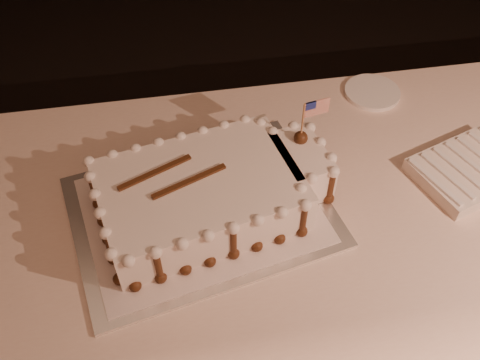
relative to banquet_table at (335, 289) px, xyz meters
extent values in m
cube|color=beige|center=(0.00, 0.00, 0.00)|extent=(2.40, 0.80, 0.75)
cube|color=white|center=(-0.33, 0.02, 0.38)|extent=(0.58, 0.48, 0.01)
cube|color=silver|center=(-0.33, 0.02, 0.38)|extent=(0.52, 0.43, 0.00)
cube|color=white|center=(-0.33, 0.02, 0.43)|extent=(0.43, 0.33, 0.09)
cube|color=white|center=(-0.12, 0.06, 0.43)|extent=(0.12, 0.16, 0.09)
sphere|color=#502A14|center=(-0.47, -0.14, 0.39)|extent=(0.02, 0.02, 0.02)
sphere|color=#502A14|center=(-0.42, -0.13, 0.39)|extent=(0.02, 0.02, 0.02)
sphere|color=#502A14|center=(-0.37, -0.12, 0.39)|extent=(0.02, 0.02, 0.02)
sphere|color=#502A14|center=(-0.33, -0.11, 0.39)|extent=(0.02, 0.02, 0.02)
sphere|color=#502A14|center=(-0.28, -0.10, 0.39)|extent=(0.02, 0.02, 0.02)
sphere|color=#502A14|center=(-0.24, -0.09, 0.39)|extent=(0.02, 0.02, 0.02)
sphere|color=#502A14|center=(-0.19, -0.08, 0.39)|extent=(0.02, 0.02, 0.02)
sphere|color=#502A14|center=(-0.14, -0.07, 0.39)|extent=(0.02, 0.02, 0.02)
sphere|color=#502A14|center=(-0.14, -0.04, 0.39)|extent=(0.02, 0.02, 0.02)
sphere|color=#502A14|center=(-0.11, -0.01, 0.39)|extent=(0.02, 0.02, 0.02)
sphere|color=#502A14|center=(-0.07, 0.00, 0.39)|extent=(0.02, 0.02, 0.02)
sphere|color=#502A14|center=(-0.06, 0.03, 0.39)|extent=(0.02, 0.02, 0.02)
sphere|color=#502A14|center=(-0.07, 0.08, 0.39)|extent=(0.02, 0.02, 0.02)
sphere|color=#502A14|center=(-0.08, 0.13, 0.39)|extent=(0.02, 0.02, 0.02)
sphere|color=#502A14|center=(-0.12, 0.14, 0.39)|extent=(0.02, 0.02, 0.02)
sphere|color=#502A14|center=(-0.16, 0.13, 0.39)|extent=(0.02, 0.02, 0.02)
sphere|color=#502A14|center=(-0.18, 0.16, 0.39)|extent=(0.02, 0.02, 0.02)
sphere|color=#502A14|center=(-0.21, 0.17, 0.39)|extent=(0.02, 0.02, 0.02)
sphere|color=#502A14|center=(-0.26, 0.16, 0.39)|extent=(0.02, 0.02, 0.02)
sphere|color=#502A14|center=(-0.31, 0.15, 0.39)|extent=(0.02, 0.02, 0.02)
sphere|color=#502A14|center=(-0.35, 0.14, 0.39)|extent=(0.02, 0.02, 0.02)
sphere|color=#502A14|center=(-0.40, 0.13, 0.39)|extent=(0.02, 0.02, 0.02)
sphere|color=#502A14|center=(-0.44, 0.12, 0.39)|extent=(0.02, 0.02, 0.02)
sphere|color=#502A14|center=(-0.49, 0.11, 0.39)|extent=(0.02, 0.02, 0.02)
sphere|color=#502A14|center=(-0.54, 0.10, 0.39)|extent=(0.02, 0.02, 0.02)
sphere|color=#502A14|center=(-0.53, 0.06, 0.39)|extent=(0.02, 0.02, 0.02)
sphere|color=#502A14|center=(-0.52, 0.02, 0.39)|extent=(0.02, 0.02, 0.02)
sphere|color=#502A14|center=(-0.51, -0.03, 0.39)|extent=(0.02, 0.02, 0.02)
sphere|color=#502A14|center=(-0.51, -0.08, 0.39)|extent=(0.02, 0.02, 0.02)
sphere|color=#502A14|center=(-0.50, -0.12, 0.39)|extent=(0.02, 0.02, 0.02)
sphere|color=white|center=(-0.47, -0.14, 0.47)|extent=(0.02, 0.02, 0.02)
sphere|color=white|center=(-0.42, -0.13, 0.47)|extent=(0.02, 0.02, 0.02)
sphere|color=white|center=(-0.37, -0.12, 0.47)|extent=(0.02, 0.02, 0.02)
sphere|color=white|center=(-0.33, -0.11, 0.47)|extent=(0.02, 0.02, 0.02)
sphere|color=white|center=(-0.28, -0.10, 0.47)|extent=(0.02, 0.02, 0.02)
sphere|color=white|center=(-0.24, -0.09, 0.47)|extent=(0.02, 0.02, 0.02)
sphere|color=white|center=(-0.19, -0.08, 0.47)|extent=(0.02, 0.02, 0.02)
sphere|color=white|center=(-0.14, -0.07, 0.47)|extent=(0.02, 0.02, 0.02)
sphere|color=white|center=(-0.14, -0.04, 0.47)|extent=(0.02, 0.02, 0.02)
sphere|color=white|center=(-0.11, -0.01, 0.47)|extent=(0.02, 0.02, 0.02)
sphere|color=white|center=(-0.07, 0.00, 0.47)|extent=(0.02, 0.02, 0.02)
sphere|color=white|center=(-0.06, 0.03, 0.47)|extent=(0.02, 0.02, 0.02)
sphere|color=white|center=(-0.07, 0.08, 0.47)|extent=(0.02, 0.02, 0.02)
sphere|color=white|center=(-0.08, 0.13, 0.47)|extent=(0.02, 0.02, 0.02)
sphere|color=white|center=(-0.12, 0.14, 0.47)|extent=(0.02, 0.02, 0.02)
sphere|color=white|center=(-0.16, 0.13, 0.47)|extent=(0.02, 0.02, 0.02)
sphere|color=white|center=(-0.18, 0.16, 0.47)|extent=(0.02, 0.02, 0.02)
sphere|color=white|center=(-0.21, 0.17, 0.47)|extent=(0.02, 0.02, 0.02)
sphere|color=white|center=(-0.26, 0.16, 0.47)|extent=(0.02, 0.02, 0.02)
sphere|color=white|center=(-0.31, 0.15, 0.47)|extent=(0.02, 0.02, 0.02)
sphere|color=white|center=(-0.35, 0.14, 0.47)|extent=(0.02, 0.02, 0.02)
sphere|color=white|center=(-0.40, 0.13, 0.47)|extent=(0.02, 0.02, 0.02)
sphere|color=white|center=(-0.44, 0.12, 0.47)|extent=(0.02, 0.02, 0.02)
sphere|color=white|center=(-0.49, 0.11, 0.47)|extent=(0.02, 0.02, 0.02)
sphere|color=white|center=(-0.54, 0.10, 0.47)|extent=(0.02, 0.02, 0.02)
sphere|color=white|center=(-0.53, 0.06, 0.47)|extent=(0.02, 0.02, 0.02)
sphere|color=white|center=(-0.52, 0.02, 0.47)|extent=(0.02, 0.02, 0.02)
sphere|color=white|center=(-0.51, -0.03, 0.47)|extent=(0.02, 0.02, 0.02)
sphere|color=white|center=(-0.51, -0.08, 0.47)|extent=(0.02, 0.02, 0.02)
sphere|color=white|center=(-0.50, -0.12, 0.47)|extent=(0.02, 0.02, 0.02)
cylinder|color=#502A14|center=(-0.42, -0.13, 0.43)|extent=(0.01, 0.01, 0.08)
sphere|color=#502A14|center=(-0.42, -0.13, 0.39)|extent=(0.02, 0.02, 0.02)
cylinder|color=#502A14|center=(-0.28, -0.10, 0.43)|extent=(0.01, 0.01, 0.08)
sphere|color=#502A14|center=(-0.28, -0.10, 0.39)|extent=(0.02, 0.02, 0.02)
cylinder|color=#502A14|center=(-0.14, -0.07, 0.43)|extent=(0.01, 0.01, 0.08)
sphere|color=#502A14|center=(-0.14, -0.07, 0.39)|extent=(0.02, 0.02, 0.02)
cylinder|color=#502A14|center=(-0.07, 0.00, 0.43)|extent=(0.01, 0.01, 0.08)
sphere|color=#502A14|center=(-0.07, 0.00, 0.39)|extent=(0.02, 0.02, 0.02)
cylinder|color=#502A14|center=(-0.08, 0.13, 0.43)|extent=(0.01, 0.01, 0.08)
sphere|color=#502A14|center=(-0.08, 0.13, 0.39)|extent=(0.02, 0.02, 0.02)
cylinder|color=#502A14|center=(-0.18, 0.16, 0.43)|extent=(0.01, 0.01, 0.08)
sphere|color=#502A14|center=(-0.18, 0.16, 0.39)|extent=(0.02, 0.02, 0.02)
cylinder|color=#502A14|center=(-0.31, 0.15, 0.43)|extent=(0.01, 0.01, 0.08)
sphere|color=#502A14|center=(-0.31, 0.15, 0.39)|extent=(0.02, 0.02, 0.02)
cylinder|color=#502A14|center=(-0.44, 0.12, 0.43)|extent=(0.01, 0.01, 0.08)
sphere|color=#502A14|center=(-0.44, 0.12, 0.39)|extent=(0.02, 0.02, 0.02)
cylinder|color=#502A14|center=(-0.53, 0.06, 0.43)|extent=(0.01, 0.01, 0.08)
sphere|color=#502A14|center=(-0.53, 0.06, 0.39)|extent=(0.02, 0.02, 0.02)
cylinder|color=#502A14|center=(-0.51, -0.08, 0.43)|extent=(0.01, 0.01, 0.08)
sphere|color=#502A14|center=(-0.51, -0.08, 0.39)|extent=(0.02, 0.02, 0.02)
cube|color=#502A14|center=(-0.41, 0.05, 0.48)|extent=(0.15, 0.07, 0.01)
cube|color=#502A14|center=(-0.35, 0.01, 0.48)|extent=(0.15, 0.07, 0.01)
sphere|color=#502A14|center=(-0.11, 0.09, 0.48)|extent=(0.03, 0.03, 0.03)
cylinder|color=tan|center=(-0.11, 0.09, 0.52)|extent=(0.00, 0.00, 0.11)
cube|color=red|center=(-0.08, 0.10, 0.55)|extent=(0.05, 0.01, 0.04)
cube|color=navy|center=(-0.10, 0.09, 0.56)|extent=(0.02, 0.01, 0.02)
cube|color=white|center=(0.25, 0.02, 0.39)|extent=(0.27, 0.23, 0.03)
cube|color=white|center=(0.15, -0.01, 0.41)|extent=(0.06, 0.14, 0.01)
cube|color=white|center=(0.19, 0.00, 0.41)|extent=(0.06, 0.14, 0.01)
cube|color=white|center=(0.22, 0.01, 0.41)|extent=(0.06, 0.14, 0.01)
cube|color=white|center=(0.25, 0.02, 0.41)|extent=(0.06, 0.14, 0.01)
cylinder|color=white|center=(0.14, 0.32, 0.38)|extent=(0.14, 0.14, 0.01)
camera|label=1|loc=(-0.36, -0.66, 1.24)|focal=40.00mm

